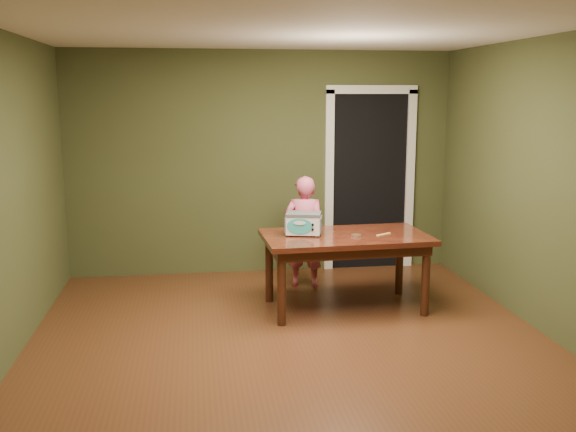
{
  "coord_description": "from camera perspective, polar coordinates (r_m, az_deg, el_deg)",
  "views": [
    {
      "loc": [
        -0.79,
        -4.96,
        2.1
      ],
      "look_at": [
        0.09,
        1.0,
        0.95
      ],
      "focal_mm": 40.0,
      "sensor_mm": 36.0,
      "label": 1
    }
  ],
  "objects": [
    {
      "name": "floor",
      "position": [
        5.45,
        0.63,
        -11.88
      ],
      "size": [
        5.0,
        5.0,
        0.0
      ],
      "primitive_type": "plane",
      "color": "#522C17",
      "rests_on": "ground"
    },
    {
      "name": "room_shell",
      "position": [
        5.04,
        0.67,
        6.33
      ],
      "size": [
        4.52,
        5.02,
        2.61
      ],
      "color": "#3E4625",
      "rests_on": "ground"
    },
    {
      "name": "doorway",
      "position": [
        8.09,
        6.68,
        3.32
      ],
      "size": [
        1.1,
        0.66,
        2.25
      ],
      "color": "black",
      "rests_on": "ground"
    },
    {
      "name": "dining_table",
      "position": [
        6.3,
        5.12,
        -2.55
      ],
      "size": [
        1.64,
        0.97,
        0.75
      ],
      "rotation": [
        0.0,
        0.0,
        0.04
      ],
      "color": "#33100B",
      "rests_on": "floor"
    },
    {
      "name": "toy_oven",
      "position": [
        6.23,
        1.38,
        -0.61
      ],
      "size": [
        0.39,
        0.31,
        0.22
      ],
      "rotation": [
        0.0,
        0.0,
        -0.25
      ],
      "color": "#4C4F54",
      "rests_on": "dining_table"
    },
    {
      "name": "baking_pan",
      "position": [
        6.2,
        6.1,
        -1.73
      ],
      "size": [
        0.1,
        0.1,
        0.02
      ],
      "color": "silver",
      "rests_on": "dining_table"
    },
    {
      "name": "spatula",
      "position": [
        6.32,
        8.5,
        -1.61
      ],
      "size": [
        0.17,
        0.11,
        0.01
      ],
      "primitive_type": "cube",
      "rotation": [
        0.0,
        0.0,
        0.53
      ],
      "color": "#FFD96E",
      "rests_on": "dining_table"
    },
    {
      "name": "child",
      "position": [
        7.01,
        1.47,
        -1.41
      ],
      "size": [
        0.51,
        0.4,
        1.23
      ],
      "primitive_type": "imported",
      "rotation": [
        0.0,
        0.0,
        2.89
      ],
      "color": "#E96085",
      "rests_on": "floor"
    }
  ]
}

